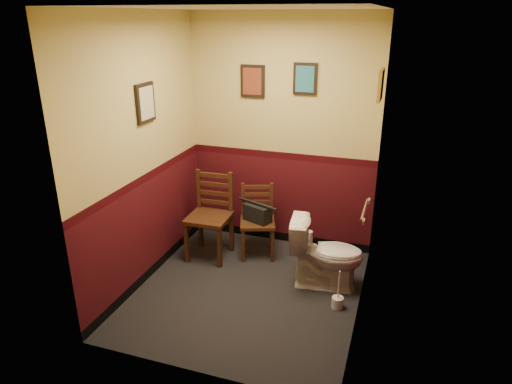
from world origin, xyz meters
TOP-DOWN VIEW (x-y plane):
  - floor at (0.00, 0.00)m, footprint 2.20×2.40m
  - ceiling at (0.00, 0.00)m, footprint 2.20×2.40m
  - wall_back at (0.00, 1.20)m, footprint 2.20×0.00m
  - wall_front at (0.00, -1.20)m, footprint 2.20×0.00m
  - wall_left at (-1.10, 0.00)m, footprint 0.00×2.40m
  - wall_right at (1.10, 0.00)m, footprint 0.00×2.40m
  - grab_bar at (1.07, 0.25)m, footprint 0.05×0.56m
  - framed_print_back_a at (-0.35, 1.18)m, footprint 0.28×0.04m
  - framed_print_back_b at (0.25, 1.18)m, footprint 0.26×0.04m
  - framed_print_left at (-1.08, 0.10)m, footprint 0.04×0.30m
  - framed_print_right at (1.08, 0.60)m, footprint 0.04×0.34m
  - toilet at (0.72, 0.36)m, footprint 0.79×0.50m
  - toilet_brush at (0.91, 0.01)m, footprint 0.11×0.11m
  - chair_left at (-0.67, 0.59)m, footprint 0.47×0.47m
  - chair_right at (-0.16, 0.80)m, footprint 0.50×0.50m
  - handbag at (-0.15, 0.76)m, footprint 0.35×0.26m
  - tp_stack at (0.40, 1.02)m, footprint 0.21×0.13m

SIDE VIEW (x-z plane):
  - floor at x=0.00m, z-range 0.00..0.00m
  - toilet_brush at x=0.91m, z-range -0.14..0.27m
  - tp_stack at x=0.40m, z-range -0.02..0.25m
  - toilet at x=0.72m, z-range 0.00..0.73m
  - chair_right at x=-0.16m, z-range 0.00..0.84m
  - chair_left at x=-0.67m, z-range 0.00..0.99m
  - handbag at x=-0.15m, z-range 0.42..0.65m
  - grab_bar at x=1.07m, z-range 0.92..0.98m
  - wall_back at x=0.00m, z-range 0.00..2.70m
  - wall_front at x=0.00m, z-range 0.00..2.70m
  - wall_left at x=-1.10m, z-range 0.00..2.70m
  - wall_right at x=1.10m, z-range 0.00..2.70m
  - framed_print_left at x=-1.08m, z-range 1.66..2.04m
  - framed_print_back_a at x=-0.35m, z-range 1.77..2.13m
  - framed_print_back_b at x=0.25m, z-range 1.83..2.17m
  - framed_print_right at x=1.08m, z-range 1.91..2.19m
  - ceiling at x=0.00m, z-range 2.70..2.70m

